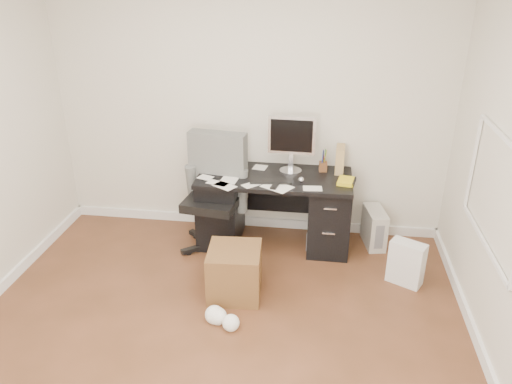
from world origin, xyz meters
The scene contains 18 objects.
ground centered at (0.00, 0.00, 0.00)m, with size 4.00×4.00×0.00m, color #492B17.
room_shell centered at (0.03, 0.03, 1.66)m, with size 4.02×4.02×2.71m.
desk centered at (0.30, 1.65, 0.40)m, with size 1.50×0.70×0.75m.
loose_papers centered at (0.10, 1.60, 0.75)m, with size 1.10×0.60×0.00m, color white, non-canonical shape.
lcd_monitor centered at (0.45, 1.77, 1.04)m, with size 0.46×0.26×0.58m, color silver, non-canonical shape.
keyboard centered at (0.28, 1.50, 0.76)m, with size 0.40×0.13×0.02m, color black.
computer_mouse centered at (0.57, 1.52, 0.78)m, with size 0.06×0.06×0.06m, color silver.
travel_mug centered at (-0.39, 1.65, 0.84)m, with size 0.08×0.08×0.18m, color navy.
white_binder centered at (-0.20, 1.87, 0.90)m, with size 0.12×0.26×0.30m, color white.
magazine_file centered at (0.93, 1.85, 0.88)m, with size 0.11×0.22×0.26m, color #A88951.
pen_cup centered at (0.76, 1.84, 0.86)m, with size 0.10×0.10×0.23m, color brown, non-canonical shape.
yellow_book centered at (0.99, 1.57, 0.77)m, with size 0.15×0.20×0.03m, color yellow.
paper_remote centered at (0.35, 1.39, 0.76)m, with size 0.27×0.22×0.02m, color white, non-canonical shape.
office_chair centered at (-0.29, 1.48, 0.58)m, with size 0.66×0.66×1.16m, color #4E504D, non-canonical shape.
pc_tower centered at (1.32, 1.76, 0.19)m, with size 0.17×0.39×0.39m, color #ADA79C.
shopping_bag centered at (1.55, 1.10, 0.21)m, with size 0.30×0.22×0.41m, color silver.
wicker_basket centered at (0.06, 0.72, 0.22)m, with size 0.44×0.44×0.44m, color #472E15.
desk_printer centered at (0.82, 1.64, 0.10)m, with size 0.33×0.27×0.20m, color slate.
Camera 1 is at (0.74, -2.83, 2.64)m, focal length 35.00 mm.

